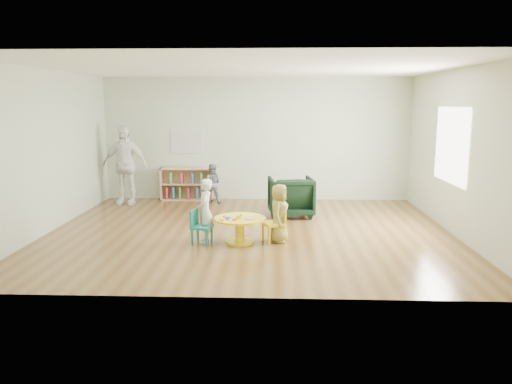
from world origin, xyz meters
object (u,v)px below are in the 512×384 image
child_left (205,211)px  toddler (212,184)px  activity_table (240,225)px  child_right (279,213)px  kid_chair_left (199,226)px  armchair (291,197)px  kid_chair_right (276,222)px  adult_caretaker (125,165)px  bookshelf (187,184)px

child_left → toddler: 3.17m
child_left → toddler: size_ratio=1.16×
activity_table → child_right: 0.66m
kid_chair_left → armchair: armchair is taller
kid_chair_right → adult_caretaker: bearing=23.9°
bookshelf → armchair: size_ratio=1.39×
bookshelf → toddler: size_ratio=1.35×
kid_chair_right → bookshelf: 4.03m
armchair → child_left: size_ratio=0.84×
kid_chair_right → toddler: (-1.43, 3.09, 0.12)m
child_left → adult_caretaker: bearing=-146.7°
armchair → child_left: bearing=46.4°
kid_chair_left → activity_table: bearing=110.5°
bookshelf → child_left: bearing=-75.2°
kid_chair_left → child_right: child_right is taller
activity_table → child_left: 0.61m
kid_chair_right → child_right: 0.16m
bookshelf → adult_caretaker: size_ratio=0.69×
adult_caretaker → kid_chair_left: bearing=-51.3°
kid_chair_right → child_right: bearing=-138.1°
kid_chair_left → adult_caretaker: size_ratio=0.32×
toddler → kid_chair_left: bearing=93.9°
activity_table → kid_chair_right: bearing=9.8°
activity_table → adult_caretaker: (-2.75, 3.01, 0.58)m
kid_chair_right → adult_caretaker: adult_caretaker is taller
kid_chair_left → kid_chair_right: (1.22, 0.18, 0.03)m
adult_caretaker → child_right: bearing=-36.6°
activity_table → kid_chair_right: (0.58, 0.10, 0.04)m
child_left → kid_chair_right: bearing=90.2°
activity_table → child_right: (0.63, 0.08, 0.19)m
toddler → activity_table: bearing=105.1°
kid_chair_left → child_right: 1.29m
armchair → adult_caretaker: (-3.63, 1.06, 0.48)m
activity_table → bookshelf: (-1.49, 3.56, 0.08)m
kid_chair_left → child_left: child_left is taller
armchair → child_left: (-1.44, -1.92, 0.12)m
kid_chair_left → child_left: (0.08, 0.12, 0.22)m
kid_chair_right → armchair: 1.88m
activity_table → armchair: (0.88, 1.96, 0.11)m
kid_chair_left → bookshelf: bearing=-153.8°
kid_chair_right → bookshelf: bearing=6.0°
activity_table → kid_chair_right: 0.59m
kid_chair_right → activity_table: bearing=74.8°
kid_chair_left → armchair: size_ratio=0.65×
kid_chair_left → toddler: size_ratio=0.63×
activity_table → child_left: bearing=176.4°
kid_chair_right → adult_caretaker: (-3.33, 2.92, 0.55)m
armchair → toddler: size_ratio=0.97×
bookshelf → toddler: (0.64, -0.36, 0.08)m
kid_chair_right → toddler: toddler is taller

